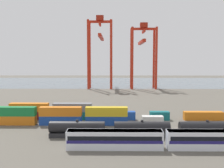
{
  "coord_description": "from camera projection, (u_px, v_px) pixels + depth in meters",
  "views": [
    {
      "loc": [
        -10.6,
        -73.32,
        18.46
      ],
      "look_at": [
        -11.86,
        33.73,
        8.74
      ],
      "focal_mm": 40.95,
      "sensor_mm": 36.0,
      "label": 1
    }
  ],
  "objects": [
    {
      "name": "shipping_container_10",
      "position": [
        73.0,
        107.0,
        80.22
      ],
      "size": [
        12.1,
        2.44,
        2.6
      ],
      "primitive_type": "cube",
      "color": "slate",
      "rests_on": "shipping_container_9"
    },
    {
      "name": "harbour_water",
      "position": [
        127.0,
        82.0,
        223.43
      ],
      "size": [
        400.0,
        110.0,
        0.01
      ],
      "primitive_type": "cube",
      "color": "slate",
      "rests_on": "ground_plane"
    },
    {
      "name": "shipping_container_8",
      "position": [
        29.0,
        107.0,
        80.38
      ],
      "size": [
        12.1,
        2.44,
        2.6
      ],
      "primitive_type": "cube",
      "color": "orange",
      "rests_on": "shipping_container_7"
    },
    {
      "name": "shipping_container_0",
      "position": [
        15.0,
        120.0,
        74.13
      ],
      "size": [
        12.1,
        2.44,
        2.6
      ],
      "primitive_type": "cube",
      "color": "orange",
      "rests_on": "ground_plane"
    },
    {
      "name": "shipping_container_3",
      "position": [
        61.0,
        111.0,
        73.74
      ],
      "size": [
        12.1,
        2.44,
        2.6
      ],
      "primitive_type": "cube",
      "color": "orange",
      "rests_on": "shipping_container_2"
    },
    {
      "name": "shipping_container_2",
      "position": [
        61.0,
        120.0,
        73.97
      ],
      "size": [
        12.1,
        2.44,
        2.6
      ],
      "primitive_type": "cube",
      "color": "#1C4299",
      "rests_on": "ground_plane"
    },
    {
      "name": "gantry_crane_west",
      "position": [
        100.0,
        45.0,
        172.44
      ],
      "size": [
        16.42,
        39.52,
        48.14
      ],
      "color": "red",
      "rests_on": "ground_plane"
    },
    {
      "name": "ground_plane",
      "position": [
        139.0,
        102.0,
        114.39
      ],
      "size": [
        420.0,
        420.0,
        0.0
      ],
      "primitive_type": "plane",
      "color": "#5B564C"
    },
    {
      "name": "shipping_container_11",
      "position": [
        116.0,
        116.0,
        80.3
      ],
      "size": [
        12.1,
        2.44,
        2.6
      ],
      "primitive_type": "cube",
      "color": "#1C4299",
      "rests_on": "ground_plane"
    },
    {
      "name": "shipping_container_4",
      "position": [
        107.0,
        120.0,
        73.82
      ],
      "size": [
        12.1,
        2.44,
        2.6
      ],
      "primitive_type": "cube",
      "color": "#1C4299",
      "rests_on": "ground_plane"
    },
    {
      "name": "shipping_container_9",
      "position": [
        73.0,
        115.0,
        80.46
      ],
      "size": [
        12.1,
        2.44,
        2.6
      ],
      "primitive_type": "cube",
      "color": "#146066",
      "rests_on": "ground_plane"
    },
    {
      "name": "freight_tank_row",
      "position": [
        174.0,
        129.0,
        61.74
      ],
      "size": [
        60.6,
        2.74,
        4.2
      ],
      "color": "#232326",
      "rests_on": "ground_plane"
    },
    {
      "name": "gantry_crane_central",
      "position": [
        143.0,
        49.0,
        171.94
      ],
      "size": [
        17.12,
        35.98,
        43.42
      ],
      "color": "red",
      "rests_on": "ground_plane"
    },
    {
      "name": "shipping_container_1",
      "position": [
        15.0,
        111.0,
        73.89
      ],
      "size": [
        12.1,
        2.44,
        2.6
      ],
      "primitive_type": "cube",
      "color": "#197538",
      "rests_on": "shipping_container_0"
    },
    {
      "name": "shipping_container_5",
      "position": [
        107.0,
        111.0,
        73.58
      ],
      "size": [
        12.1,
        2.44,
        2.6
      ],
      "primitive_type": "cube",
      "color": "gold",
      "rests_on": "shipping_container_4"
    },
    {
      "name": "shipping_container_6",
      "position": [
        153.0,
        120.0,
        73.66
      ],
      "size": [
        6.04,
        2.44,
        2.6
      ],
      "primitive_type": "cube",
      "color": "silver",
      "rests_on": "ground_plane"
    },
    {
      "name": "shipping_container_12",
      "position": [
        159.0,
        116.0,
        80.14
      ],
      "size": [
        6.04,
        2.44,
        2.6
      ],
      "primitive_type": "cube",
      "color": "#146066",
      "rests_on": "ground_plane"
    },
    {
      "name": "shipping_container_13",
      "position": [
        203.0,
        116.0,
        79.98
      ],
      "size": [
        12.1,
        2.44,
        2.6
      ],
      "primitive_type": "cube",
      "color": "orange",
      "rests_on": "ground_plane"
    },
    {
      "name": "shipping_container_7",
      "position": [
        29.0,
        115.0,
        80.62
      ],
      "size": [
        12.1,
        2.44,
        2.6
      ],
      "primitive_type": "cube",
      "color": "maroon",
      "rests_on": "ground_plane"
    },
    {
      "name": "passenger_train",
      "position": [
        165.0,
        139.0,
        53.55
      ],
      "size": [
        41.2,
        3.14,
        3.9
      ],
      "color": "silver",
      "rests_on": "ground_plane"
    }
  ]
}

